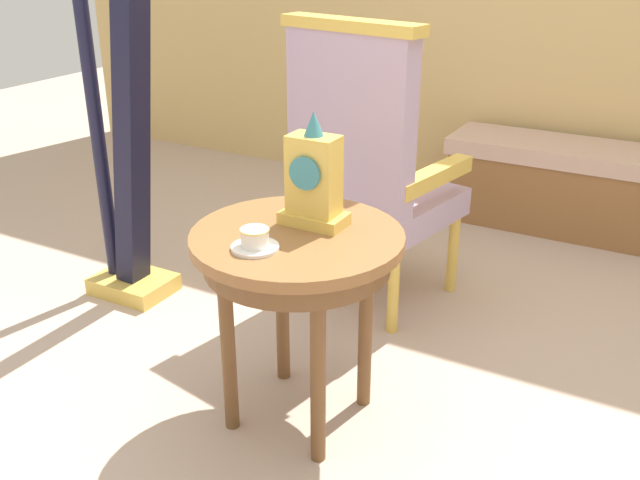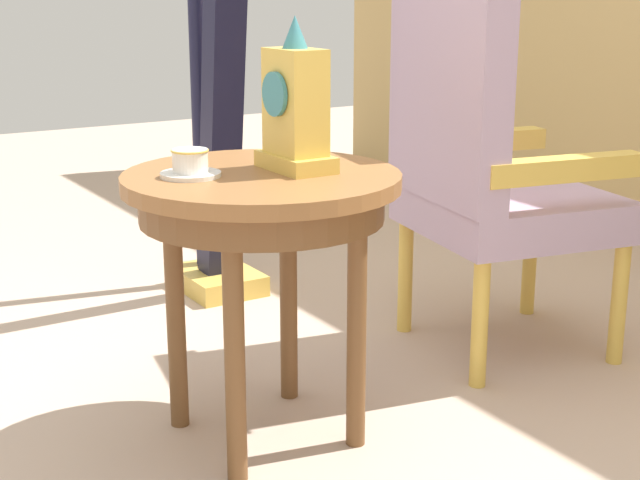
% 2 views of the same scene
% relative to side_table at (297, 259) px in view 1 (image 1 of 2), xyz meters
% --- Properties ---
extents(ground_plane, '(10.00, 10.00, 0.00)m').
position_rel_side_table_xyz_m(ground_plane, '(0.04, 0.03, -0.55)').
color(ground_plane, '#BCA38E').
extents(side_table, '(0.62, 0.62, 0.63)m').
position_rel_side_table_xyz_m(side_table, '(0.00, 0.00, 0.00)').
color(side_table, brown).
rests_on(side_table, ground).
extents(teacup_left, '(0.13, 0.13, 0.06)m').
position_rel_side_table_xyz_m(teacup_left, '(-0.04, -0.15, 0.11)').
color(teacup_left, white).
rests_on(teacup_left, side_table).
extents(mantel_clock, '(0.19, 0.11, 0.34)m').
position_rel_side_table_xyz_m(mantel_clock, '(0.01, 0.08, 0.22)').
color(mantel_clock, gold).
rests_on(mantel_clock, side_table).
extents(armchair, '(0.63, 0.62, 1.14)m').
position_rel_side_table_xyz_m(armchair, '(-0.14, 0.76, 0.05)').
color(armchair, '#B299B7').
rests_on(armchair, ground).
extents(harp, '(0.40, 0.24, 1.84)m').
position_rel_side_table_xyz_m(harp, '(-1.00, 0.38, 0.20)').
color(harp, gold).
rests_on(harp, ground).
extents(window_bench, '(1.19, 0.40, 0.44)m').
position_rel_side_table_xyz_m(window_bench, '(0.41, 1.98, -0.32)').
color(window_bench, '#CCA893').
rests_on(window_bench, ground).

